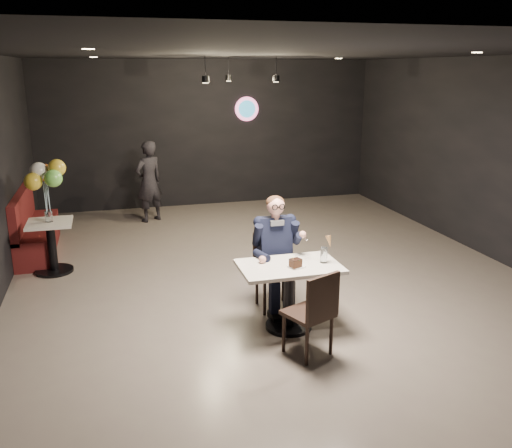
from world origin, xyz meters
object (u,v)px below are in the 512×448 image
object	(u,v)px
side_table	(52,247)
balloon_vase	(49,216)
chair_near	(308,312)
booth_bench	(36,222)
passerby	(149,181)
chair_far	(274,272)
main_table	(289,297)
seated_man	(275,252)
sundae_glass	(324,255)

from	to	relation	value
side_table	balloon_vase	world-z (taller)	balloon_vase
chair_near	booth_bench	world-z (taller)	booth_bench
passerby	chair_near	bearing A→B (deg)	71.22
chair_far	side_table	xyz separation A→B (m)	(-2.69, 1.99, -0.08)
main_table	passerby	bearing A→B (deg)	102.69
chair_near	seated_man	world-z (taller)	seated_man
main_table	passerby	distance (m)	5.08
passerby	booth_bench	bearing A→B (deg)	6.47
side_table	passerby	world-z (taller)	passerby
seated_man	balloon_vase	world-z (taller)	seated_man
side_table	balloon_vase	bearing A→B (deg)	0.00
chair_far	sundae_glass	xyz separation A→B (m)	(0.39, -0.58, 0.38)
chair_far	seated_man	distance (m)	0.26
balloon_vase	main_table	bearing A→B (deg)	-43.46
seated_man	side_table	size ratio (longest dim) A/B	1.90
chair_near	side_table	distance (m)	4.13
sundae_glass	balloon_vase	bearing A→B (deg)	140.10
main_table	side_table	distance (m)	3.70
sundae_glass	balloon_vase	world-z (taller)	sundae_glass
seated_man	side_table	world-z (taller)	seated_man
chair_far	booth_bench	bearing A→B (deg)	134.91
main_table	sundae_glass	xyz separation A→B (m)	(0.39, -0.03, 0.46)
main_table	balloon_vase	size ratio (longest dim) A/B	7.07
chair_near	balloon_vase	bearing A→B (deg)	107.48
main_table	booth_bench	world-z (taller)	booth_bench
chair_far	passerby	distance (m)	4.54
chair_far	side_table	bearing A→B (deg)	143.39
main_table	sundae_glass	world-z (taller)	sundae_glass
chair_near	passerby	size ratio (longest dim) A/B	0.60
chair_far	booth_bench	size ratio (longest dim) A/B	0.47
sundae_glass	booth_bench	size ratio (longest dim) A/B	0.09
chair_near	side_table	world-z (taller)	chair_near
chair_near	seated_man	distance (m)	1.17
side_table	chair_near	bearing A→B (deg)	-49.41
main_table	side_table	world-z (taller)	side_table
passerby	side_table	bearing A→B (deg)	26.52
seated_man	booth_bench	world-z (taller)	seated_man
balloon_vase	chair_far	bearing A→B (deg)	-36.61
seated_man	booth_bench	bearing A→B (deg)	134.91
passerby	main_table	bearing A→B (deg)	72.54
booth_bench	passerby	size ratio (longest dim) A/B	1.28
chair_far	booth_bench	world-z (taller)	booth_bench
seated_man	balloon_vase	distance (m)	3.35
chair_near	booth_bench	bearing A→B (deg)	102.72
balloon_vase	passerby	xyz separation A→B (m)	(1.57, 2.39, -0.06)
chair_far	balloon_vase	size ratio (longest dim) A/B	5.92
main_table	balloon_vase	xyz separation A→B (m)	(-2.69, 2.54, 0.45)
chair_far	side_table	size ratio (longest dim) A/B	1.21
main_table	seated_man	world-z (taller)	seated_man
main_table	balloon_vase	world-z (taller)	balloon_vase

